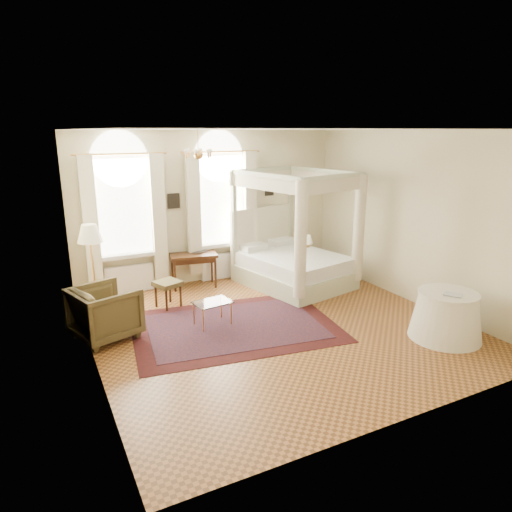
{
  "coord_description": "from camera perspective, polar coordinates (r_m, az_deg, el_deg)",
  "views": [
    {
      "loc": [
        -3.62,
        -6.37,
        3.28
      ],
      "look_at": [
        -0.2,
        0.4,
        1.19
      ],
      "focal_mm": 32.0,
      "sensor_mm": 36.0,
      "label": 1
    }
  ],
  "objects": [
    {
      "name": "book",
      "position": [
        7.72,
        23.27,
        -4.69
      ],
      "size": [
        0.3,
        0.33,
        0.02
      ],
      "primitive_type": "imported",
      "rotation": [
        0.0,
        0.0,
        0.52
      ],
      "color": "black",
      "rests_on": "side_table"
    },
    {
      "name": "window_left",
      "position": [
        9.57,
        -16.03,
        3.99
      ],
      "size": [
        1.62,
        0.27,
        3.29
      ],
      "color": "white",
      "rests_on": "room_walls"
    },
    {
      "name": "nightstand_lamp",
      "position": [
        10.59,
        6.43,
        1.95
      ],
      "size": [
        0.25,
        0.25,
        0.36
      ],
      "color": "#C18A40",
      "rests_on": "nightstand"
    },
    {
      "name": "oriental_rug",
      "position": [
        8.0,
        -2.68,
        -8.77
      ],
      "size": [
        3.75,
        2.93,
        0.01
      ],
      "color": "#3E100F",
      "rests_on": "ground"
    },
    {
      "name": "wall_pictures",
      "position": [
        10.14,
        -5.17,
        7.45
      ],
      "size": [
        2.54,
        0.03,
        0.39
      ],
      "color": "black",
      "rests_on": "room_walls"
    },
    {
      "name": "canopy_bed",
      "position": [
        9.96,
        4.8,
        -0.5
      ],
      "size": [
        2.29,
        2.61,
        2.48
      ],
      "color": "#B5BB98",
      "rests_on": "ground"
    },
    {
      "name": "armchair",
      "position": [
        7.84,
        -18.34,
        -6.72
      ],
      "size": [
        1.2,
        1.18,
        0.87
      ],
      "primitive_type": "imported",
      "rotation": [
        0.0,
        0.0,
        1.88
      ],
      "color": "#43371D",
      "rests_on": "ground"
    },
    {
      "name": "ground",
      "position": [
        8.02,
        2.58,
        -8.76
      ],
      "size": [
        6.0,
        6.0,
        0.0
      ],
      "primitive_type": "plane",
      "color": "#9D602D",
      "rests_on": "ground"
    },
    {
      "name": "window_right",
      "position": [
        10.16,
        -4.31,
        5.18
      ],
      "size": [
        1.62,
        0.27,
        3.29
      ],
      "color": "white",
      "rests_on": "room_walls"
    },
    {
      "name": "room_walls",
      "position": [
        7.44,
        2.76,
        5.3
      ],
      "size": [
        6.0,
        6.0,
        6.0
      ],
      "color": "beige",
      "rests_on": "ground"
    },
    {
      "name": "writing_desk",
      "position": [
        9.86,
        -7.82,
        -0.35
      ],
      "size": [
        1.06,
        0.68,
        0.74
      ],
      "color": "#37210F",
      "rests_on": "ground"
    },
    {
      "name": "side_table",
      "position": [
        8.07,
        22.69,
        -6.88
      ],
      "size": [
        1.15,
        1.15,
        0.78
      ],
      "color": "white",
      "rests_on": "ground"
    },
    {
      "name": "nightstand",
      "position": [
        10.72,
        6.7,
        -0.86
      ],
      "size": [
        0.46,
        0.42,
        0.6
      ],
      "primitive_type": "cube",
      "rotation": [
        0.0,
        0.0,
        0.11
      ],
      "color": "#37210F",
      "rests_on": "ground"
    },
    {
      "name": "chandelier",
      "position": [
        8.05,
        -7.22,
        12.61
      ],
      "size": [
        0.51,
        0.45,
        0.5
      ],
      "color": "#C18A40",
      "rests_on": "room_walls"
    },
    {
      "name": "laptop",
      "position": [
        9.96,
        -7.17,
        0.54
      ],
      "size": [
        0.41,
        0.33,
        0.03
      ],
      "primitive_type": "imported",
      "rotation": [
        0.0,
        0.0,
        3.48
      ],
      "color": "black",
      "rests_on": "writing_desk"
    },
    {
      "name": "floor_lamp",
      "position": [
        8.57,
        -20.04,
        2.1
      ],
      "size": [
        0.44,
        0.44,
        1.7
      ],
      "color": "#C18A40",
      "rests_on": "ground"
    },
    {
      "name": "coffee_table",
      "position": [
        7.96,
        -5.47,
        -6.0
      ],
      "size": [
        0.68,
        0.51,
        0.43
      ],
      "color": "silver",
      "rests_on": "ground"
    },
    {
      "name": "stool",
      "position": [
        8.88,
        -10.97,
        -3.65
      ],
      "size": [
        0.57,
        0.57,
        0.51
      ],
      "color": "#4C3D20",
      "rests_on": "ground"
    }
  ]
}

